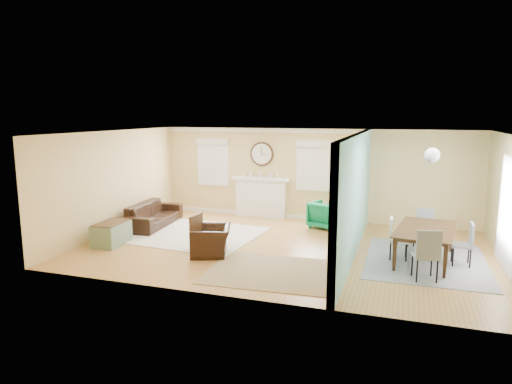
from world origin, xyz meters
TOP-DOWN VIEW (x-y plane):
  - floor at (0.00, 0.00)m, footprint 9.00×9.00m
  - wall_back at (0.00, 3.00)m, footprint 9.00×0.02m
  - wall_front at (0.00, -3.00)m, footprint 9.00×0.02m
  - wall_left at (-4.50, 0.00)m, footprint 0.02×6.00m
  - wall_right at (4.50, 0.00)m, footprint 0.02×6.00m
  - ceiling at (0.00, 0.00)m, footprint 9.00×6.00m
  - partition at (1.51, 0.28)m, footprint 0.17×6.00m
  - fireplace at (-1.50, 2.88)m, footprint 1.70×0.30m
  - wall_clock at (-1.50, 2.97)m, footprint 0.70×0.07m
  - window_left at (-3.05, 2.95)m, footprint 1.05×0.13m
  - window_right at (0.05, 2.95)m, footprint 1.05×0.13m
  - french_doors at (4.45, 0.00)m, footprint 0.06×1.70m
  - pendant at (3.00, 0.00)m, footprint 0.30×0.30m
  - rug_cream at (-2.48, 0.38)m, footprint 3.34×2.95m
  - rug_jute at (0.15, -1.63)m, footprint 2.54×2.13m
  - rug_grey at (3.01, -0.02)m, footprint 2.37×2.97m
  - sofa at (-3.93, 0.89)m, footprint 1.04×2.23m
  - eames_chair at (-1.41, -0.95)m, footprint 1.09×1.17m
  - green_chair at (0.56, 2.14)m, footprint 0.98×0.99m
  - trunk at (-3.91, -1.00)m, footprint 0.62×0.96m
  - credenza at (1.23, 1.78)m, footprint 0.54×1.58m
  - tv at (1.21, 1.78)m, footprint 0.24×1.13m
  - garden_stool at (1.26, 0.75)m, footprint 0.33×0.33m
  - potted_plant at (1.26, 0.75)m, footprint 0.38×0.42m
  - dining_table at (3.01, -0.02)m, footprint 1.37×2.11m
  - dining_chair_n at (2.96, 1.11)m, footprint 0.46×0.46m
  - dining_chair_s at (2.93, -1.16)m, footprint 0.52×0.52m
  - dining_chair_w at (2.45, -0.05)m, footprint 0.40×0.40m
  - dining_chair_e at (3.66, -0.06)m, footprint 0.39×0.39m

SIDE VIEW (x-z plane):
  - floor at x=0.00m, z-range 0.00..0.00m
  - rug_grey at x=3.01m, z-range 0.00..0.01m
  - rug_jute at x=0.15m, z-range 0.00..0.01m
  - rug_cream at x=-2.48m, z-range 0.00..0.02m
  - garden_stool at x=1.26m, z-range 0.00..0.49m
  - trunk at x=-3.91m, z-range 0.00..0.53m
  - eames_chair at x=-1.41m, z-range 0.00..0.62m
  - sofa at x=-3.93m, z-range 0.00..0.63m
  - dining_table at x=3.01m, z-range 0.00..0.70m
  - green_chair at x=0.56m, z-range 0.00..0.71m
  - credenza at x=1.23m, z-range 0.00..0.80m
  - dining_chair_n at x=2.96m, z-range 0.07..0.93m
  - dining_chair_e at x=3.66m, z-range 0.08..0.95m
  - dining_chair_w at x=2.45m, z-range 0.08..0.96m
  - dining_chair_s at x=2.93m, z-range 0.09..1.07m
  - fireplace at x=-1.50m, z-range 0.01..1.18m
  - potted_plant at x=1.26m, z-range 0.49..0.88m
  - french_doors at x=4.45m, z-range 0.00..2.20m
  - tv at x=1.21m, z-range 0.80..1.45m
  - wall_back at x=0.00m, z-range 0.00..2.60m
  - wall_front at x=0.00m, z-range 0.00..2.60m
  - wall_left at x=-4.50m, z-range 0.00..2.60m
  - wall_right at x=4.50m, z-range 0.00..2.60m
  - partition at x=1.51m, z-range 0.06..2.66m
  - window_left at x=-3.05m, z-range 0.95..2.37m
  - window_right at x=0.05m, z-range 0.95..2.37m
  - wall_clock at x=-1.50m, z-range 1.50..2.20m
  - pendant at x=3.00m, z-range 1.93..2.48m
  - ceiling at x=0.00m, z-range 2.59..2.61m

